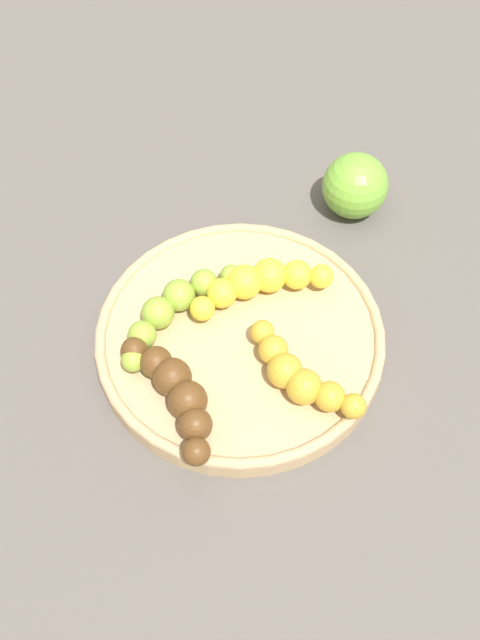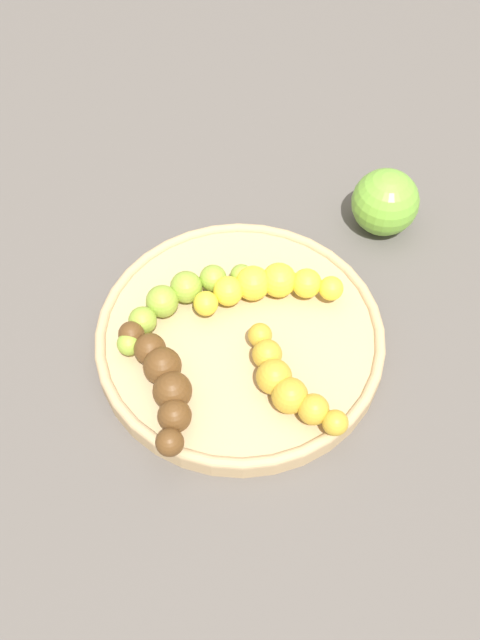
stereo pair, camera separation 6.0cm
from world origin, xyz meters
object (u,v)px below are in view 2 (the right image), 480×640
banana_yellow (267,286)px  apple_green (385,202)px  banana_overripe (163,381)px  fruit_bowl (240,336)px  banana_green (178,298)px  banana_spotted (286,384)px

banana_yellow → apple_green: size_ratio=1.85×
banana_yellow → banana_overripe: (-0.03, 0.13, 0.00)m
banana_yellow → apple_green: 0.16m
fruit_bowl → banana_green: size_ratio=1.82×
banana_yellow → banana_overripe: same height
fruit_bowl → banana_spotted: banana_spotted is taller
fruit_bowl → banana_spotted: (-0.07, 0.00, 0.02)m
banana_green → apple_green: (-0.02, -0.23, -0.00)m
apple_green → banana_overripe: bearing=99.7°
banana_spotted → banana_green: size_ratio=0.86×
banana_spotted → banana_yellow: 0.10m
banana_yellow → banana_green: bearing=90.7°
banana_green → apple_green: apple_green is taller
banana_spotted → apple_green: apple_green is taller
banana_green → banana_yellow: bearing=-118.5°
banana_green → apple_green: size_ratio=2.12×
fruit_bowl → banana_overripe: 0.09m
banana_spotted → banana_yellow: bearing=-117.4°
banana_yellow → banana_overripe: bearing=130.1°
banana_yellow → banana_overripe: size_ratio=0.97×
banana_green → banana_overripe: 0.09m
fruit_bowl → apple_green: 0.21m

